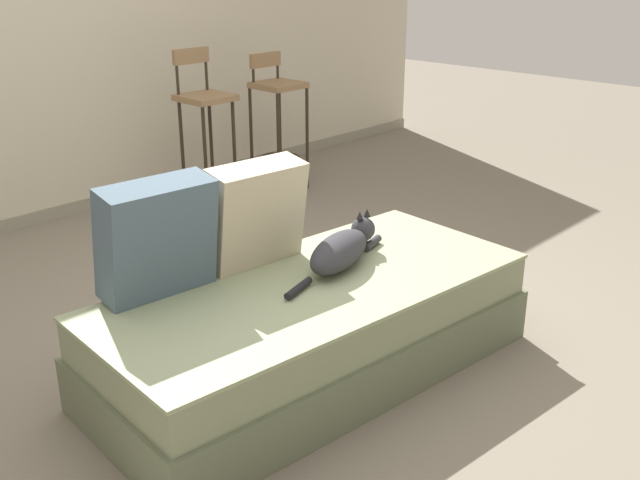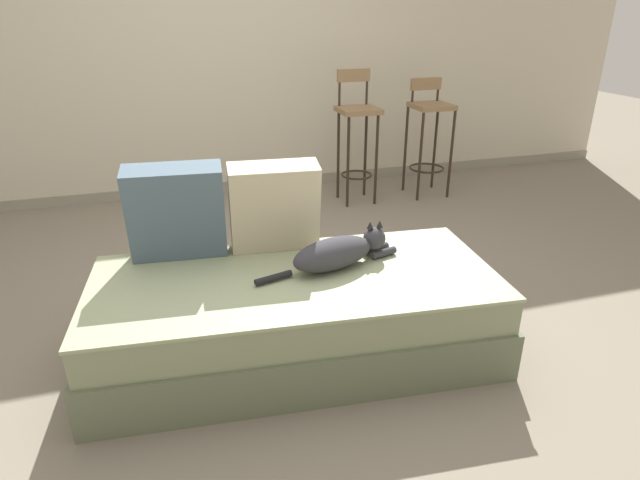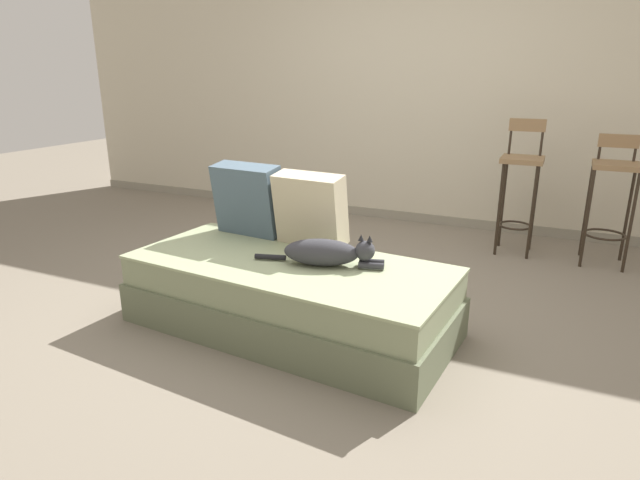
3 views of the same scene
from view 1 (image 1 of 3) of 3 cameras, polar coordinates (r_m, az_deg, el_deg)
ground_plane at (r=3.53m, az=-5.26°, el=-7.57°), size 16.00×16.00×0.00m
wall_baseboard_trim at (r=5.24m, az=-21.43°, el=1.41°), size 8.00×0.02×0.09m
couch at (r=3.17m, az=-0.56°, el=-6.65°), size 1.95×1.01×0.42m
throw_pillow_corner at (r=2.96m, az=-12.32°, el=0.14°), size 0.47×0.26×0.47m
throw_pillow_middle at (r=3.20m, az=-5.02°, el=2.03°), size 0.45×0.26×0.45m
cat at (r=3.22m, az=1.70°, el=-0.69°), size 0.74×0.28×0.19m
bar_stool_near_window at (r=5.12m, az=-8.75°, el=9.15°), size 0.32×0.32×1.09m
bar_stool_by_doorway at (r=5.55m, az=-3.28°, el=9.96°), size 0.32×0.32×0.99m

